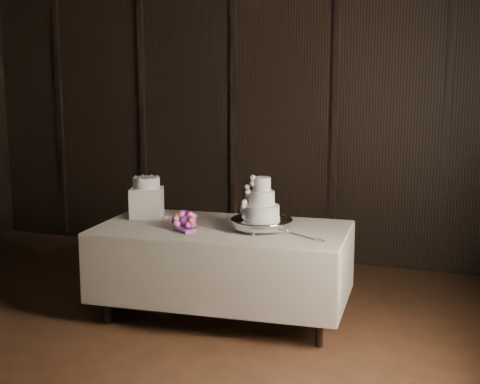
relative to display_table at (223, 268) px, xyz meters
name	(u,v)px	position (x,y,z in m)	size (l,w,h in m)	color
room	(26,153)	(-0.62, -1.58, 1.08)	(6.08, 7.08, 3.08)	black
display_table	(223,268)	(0.00, 0.00, 0.00)	(2.07, 1.20, 0.76)	beige
cake_stand	(262,225)	(0.33, -0.01, 0.39)	(0.48, 0.48, 0.09)	silver
wedding_cake	(258,203)	(0.31, -0.02, 0.56)	(0.31, 0.27, 0.33)	white
bouquet	(185,221)	(-0.26, -0.15, 0.40)	(0.27, 0.37, 0.17)	#E25E90
box_pedestal	(147,202)	(-0.74, 0.12, 0.47)	(0.26, 0.26, 0.25)	white
small_cake	(146,183)	(-0.74, 0.12, 0.64)	(0.23, 0.23, 0.09)	white
cake_knife	(302,236)	(0.68, -0.11, 0.35)	(0.37, 0.02, 0.01)	silver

